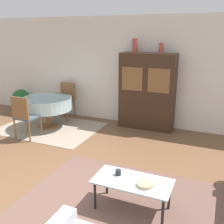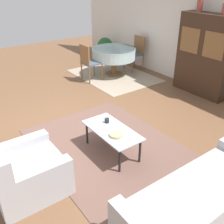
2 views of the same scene
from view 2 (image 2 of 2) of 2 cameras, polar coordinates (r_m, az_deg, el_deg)
The scene contains 15 objects.
ground_plane at distance 4.98m, azimuth -8.81°, elevation -3.91°, with size 14.00×14.00×0.00m, color brown.
wall_back at distance 6.79m, azimuth 19.51°, elevation 15.84°, with size 10.00×0.06×2.70m.
area_rug at distance 4.42m, azimuth -0.22°, elevation -8.07°, with size 2.95×2.11×0.01m.
dining_rug at distance 7.59m, azimuth 0.37°, elevation 7.98°, with size 2.41×1.78×0.01m.
couch at distance 3.29m, azimuth 20.17°, elevation -18.43°, with size 0.89×2.04×0.88m.
armchair at distance 3.70m, azimuth -18.73°, elevation -12.25°, with size 0.90×0.91×0.85m.
coffee_table at distance 4.13m, azimuth 0.00°, elevation -4.38°, with size 1.03×0.51×0.43m.
display_cabinet at distance 6.53m, azimuth 19.51°, elevation 11.50°, with size 1.34×0.41×1.84m.
dining_table at distance 7.50m, azimuth 0.40°, elevation 12.56°, with size 1.21×1.21×0.75m.
dining_chair_near at distance 7.08m, azimuth -5.10°, elevation 11.11°, with size 0.44×0.44×0.97m.
dining_chair_far at distance 8.01m, azimuth 5.30°, elevation 13.12°, with size 0.44×0.44×0.97m.
cup at distance 4.28m, azimuth -1.12°, elevation -1.86°, with size 0.08×0.08×0.08m.
bowl at distance 3.94m, azimuth 0.99°, elevation -4.96°, with size 0.21×0.21×0.04m.
vase_tall at distance 6.53m, azimuth 18.63°, elevation 21.41°, with size 0.13×0.13×0.32m.
potted_plant at distance 9.13m, azimuth -1.53°, elevation 14.05°, with size 0.51×0.51×0.70m.
Camera 2 is at (3.83, -1.83, 2.61)m, focal length 42.00 mm.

